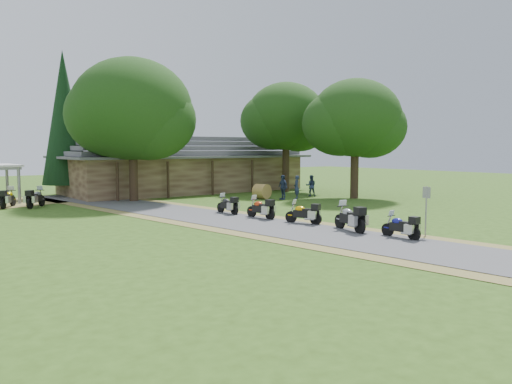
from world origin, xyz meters
TOP-DOWN VIEW (x-y plane):
  - ground at (0.00, 0.00)m, footprint 120.00×120.00m
  - driveway at (-0.50, 4.00)m, footprint 51.95×51.95m
  - lodge at (6.00, 24.00)m, footprint 21.40×9.40m
  - motorcycle_row_a at (1.90, -1.91)m, footprint 0.59×1.67m
  - motorcycle_row_b at (1.56, 0.65)m, footprint 1.08×2.09m
  - motorcycle_row_c at (1.37, 3.57)m, footprint 1.19×1.83m
  - motorcycle_row_d at (0.83, 6.38)m, footprint 0.80×1.85m
  - motorcycle_row_e at (0.49, 9.10)m, footprint 0.63×1.72m
  - motorcycle_carport_a at (-9.06, 20.08)m, footprint 1.57×1.96m
  - motorcycle_carport_b at (-7.59, 19.19)m, footprint 1.74×1.88m
  - person_a at (9.51, 13.24)m, footprint 0.71×0.71m
  - person_b at (11.68, 13.96)m, footprint 0.69×0.67m
  - person_c at (8.23, 13.31)m, footprint 0.51×0.66m
  - hay_bale at (7.37, 14.73)m, footprint 1.30×1.23m
  - sign_post at (3.19, -2.23)m, footprint 0.39×0.07m
  - oak_lodge_left at (-1.01, 18.96)m, footprint 8.50×8.50m
  - oak_lodge_right at (12.84, 18.40)m, footprint 6.85×6.85m
  - oak_driveway at (13.22, 10.82)m, footprint 6.88×6.88m
  - cedar_near at (-3.71, 25.85)m, footprint 3.62×3.62m

SIDE VIEW (x-z plane):
  - ground at x=0.00m, z-range 0.00..0.00m
  - driveway at x=-0.50m, z-range 0.00..0.00m
  - hay_bale at x=7.37m, z-range 0.00..1.12m
  - motorcycle_row_a at x=1.90m, z-range 0.00..1.13m
  - motorcycle_row_e at x=0.49m, z-range 0.00..1.16m
  - motorcycle_row_c at x=1.37m, z-range 0.00..1.19m
  - motorcycle_row_d at x=0.83m, z-range 0.00..1.22m
  - motorcycle_carport_a at x=-9.06m, z-range 0.00..1.32m
  - motorcycle_carport_b at x=-7.59m, z-range 0.00..1.32m
  - motorcycle_row_b at x=1.56m, z-range 0.00..1.36m
  - person_b at x=11.68m, z-range 0.00..1.98m
  - person_a at x=9.51m, z-range 0.00..2.06m
  - person_c at x=8.23m, z-range 0.00..2.16m
  - sign_post at x=3.19m, z-range 0.00..2.18m
  - lodge at x=6.00m, z-range 0.00..4.90m
  - oak_driveway at x=13.22m, z-range 0.00..9.80m
  - oak_lodge_left at x=-1.01m, z-range 0.00..10.59m
  - oak_lodge_right at x=12.84m, z-range 0.00..10.60m
  - cedar_near at x=-3.71m, z-range 0.00..11.46m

